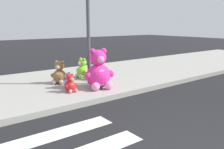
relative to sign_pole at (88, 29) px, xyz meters
The scene contains 9 objects.
sidewalk 2.19m from the sign_pole, 141.29° to the left, with size 28.00×4.40×0.15m, color #9E9B93.
sign_pole is the anchor object (origin of this frame).
plush_pink_large 1.36m from the sign_pole, 92.50° to the right, with size 0.88×0.83×1.17m.
plush_red 1.80m from the sign_pole, 152.77° to the right, with size 0.40×0.35×0.51m.
plush_teal 1.61m from the sign_pole, 54.06° to the left, with size 0.34×0.34×0.47m.
plush_brown 1.70m from the sign_pole, 138.96° to the left, with size 0.52×0.52×0.73m.
plush_tan 1.60m from the sign_pole, ahead, with size 0.36×0.37×0.51m.
plush_lavender 1.69m from the sign_pole, behind, with size 0.33×0.34×0.47m.
plush_lime 1.72m from the sign_pole, 73.47° to the left, with size 0.48×0.53×0.70m.
Camera 1 is at (-2.77, -1.80, 2.01)m, focal length 37.66 mm.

